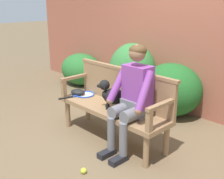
# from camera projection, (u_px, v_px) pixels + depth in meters

# --- Properties ---
(ground_plane) EXTENTS (40.00, 40.00, 0.00)m
(ground_plane) POSITION_uv_depth(u_px,v_px,m) (112.00, 139.00, 3.85)
(ground_plane) COLOR brown
(brick_garden_fence) EXTENTS (8.00, 0.30, 2.79)m
(brick_garden_fence) POSITION_uv_depth(u_px,v_px,m) (187.00, 27.00, 4.53)
(brick_garden_fence) COLOR #9E5642
(brick_garden_fence) RESTS_ON ground
(hedge_bush_mid_left) EXTENTS (1.01, 0.95, 0.86)m
(hedge_bush_mid_left) POSITION_uv_depth(u_px,v_px,m) (171.00, 90.00, 4.56)
(hedge_bush_mid_left) COLOR #1E5B23
(hedge_bush_mid_left) RESTS_ON ground
(hedge_bush_mid_right) EXTENTS (0.90, 0.85, 1.09)m
(hedge_bush_mid_right) POSITION_uv_depth(u_px,v_px,m) (132.00, 73.00, 5.14)
(hedge_bush_mid_right) COLOR #337538
(hedge_bush_mid_right) RESTS_ON ground
(hedge_bush_far_left) EXTENTS (0.99, 0.80, 0.69)m
(hedge_bush_far_left) POSITION_uv_depth(u_px,v_px,m) (81.00, 69.00, 6.22)
(hedge_bush_far_left) COLOR #286B2D
(hedge_bush_far_left) RESTS_ON ground
(garden_bench) EXTENTS (1.66, 0.50, 0.46)m
(garden_bench) POSITION_uv_depth(u_px,v_px,m) (112.00, 112.00, 3.73)
(garden_bench) COLOR #93704C
(garden_bench) RESTS_ON ground
(bench_backrest) EXTENTS (1.70, 0.06, 0.50)m
(bench_backrest) POSITION_uv_depth(u_px,v_px,m) (124.00, 86.00, 3.78)
(bench_backrest) COLOR #93704C
(bench_backrest) RESTS_ON garden_bench
(bench_armrest_left_end) EXTENTS (0.06, 0.50, 0.28)m
(bench_armrest_left_end) POSITION_uv_depth(u_px,v_px,m) (71.00, 82.00, 4.13)
(bench_armrest_left_end) COLOR #93704C
(bench_armrest_left_end) RESTS_ON garden_bench
(bench_armrest_right_end) EXTENTS (0.06, 0.50, 0.28)m
(bench_armrest_right_end) POSITION_uv_depth(u_px,v_px,m) (157.00, 112.00, 3.04)
(bench_armrest_right_end) COLOR #93704C
(bench_armrest_right_end) RESTS_ON garden_bench
(person_seated) EXTENTS (0.56, 0.65, 1.33)m
(person_seated) POSITION_uv_depth(u_px,v_px,m) (133.00, 95.00, 3.36)
(person_seated) COLOR black
(person_seated) RESTS_ON ground
(dog_on_bench) EXTENTS (0.35, 0.32, 0.38)m
(dog_on_bench) POSITION_uv_depth(u_px,v_px,m) (111.00, 94.00, 3.63)
(dog_on_bench) COLOR black
(dog_on_bench) RESTS_ON garden_bench
(tennis_racket) EXTENTS (0.34, 0.58, 0.03)m
(tennis_racket) POSITION_uv_depth(u_px,v_px,m) (83.00, 95.00, 4.18)
(tennis_racket) COLOR blue
(tennis_racket) RESTS_ON garden_bench
(baseball_glove) EXTENTS (0.27, 0.25, 0.09)m
(baseball_glove) POSITION_uv_depth(u_px,v_px,m) (78.00, 92.00, 4.18)
(baseball_glove) COLOR black
(baseball_glove) RESTS_ON garden_bench
(tennis_ball) EXTENTS (0.07, 0.07, 0.07)m
(tennis_ball) POSITION_uv_depth(u_px,v_px,m) (84.00, 171.00, 3.08)
(tennis_ball) COLOR #CCDB33
(tennis_ball) RESTS_ON ground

